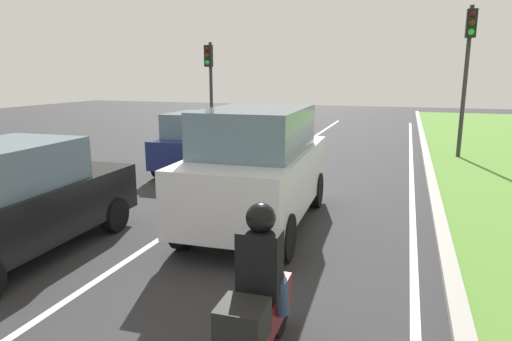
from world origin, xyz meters
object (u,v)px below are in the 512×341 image
car_suv_ahead (258,167)px  car_hatchback_far (200,142)px  car_sedan_left_lane (13,202)px  motorcycle (259,322)px  traffic_light_overhead_left (210,73)px  traffic_light_near_right (468,55)px  rider_person (261,260)px

car_suv_ahead → car_hatchback_far: car_suv_ahead is taller
car_sedan_left_lane → car_hatchback_far: size_ratio=1.17×
motorcycle → traffic_light_overhead_left: traffic_light_overhead_left is taller
car_suv_ahead → car_hatchback_far: bearing=125.4°
car_hatchback_far → motorcycle: size_ratio=1.96×
car_hatchback_far → traffic_light_near_right: bearing=29.8°
traffic_light_overhead_left → motorcycle: bearing=-64.2°
traffic_light_overhead_left → car_suv_ahead: bearing=-61.4°
car_hatchback_far → motorcycle: 9.67m
car_suv_ahead → traffic_light_overhead_left: traffic_light_overhead_left is taller
car_sedan_left_lane → motorcycle: bearing=-20.6°
traffic_light_near_right → rider_person: bearing=-103.0°
car_suv_ahead → rider_person: (1.40, -4.18, 0.02)m
traffic_light_near_right → traffic_light_overhead_left: traffic_light_near_right is taller
car_hatchback_far → traffic_light_near_right: (7.65, 4.60, 2.61)m
motorcycle → rider_person: rider_person is taller
car_sedan_left_lane → traffic_light_near_right: traffic_light_near_right is taller
car_suv_ahead → traffic_light_near_right: bearing=61.5°
motorcycle → rider_person: 0.62m
motorcycle → traffic_light_near_right: bearing=75.9°
rider_person → car_hatchback_far: bearing=117.8°
car_suv_ahead → motorcycle: size_ratio=2.40×
traffic_light_near_right → motorcycle: bearing=-103.0°
car_hatchback_far → traffic_light_overhead_left: size_ratio=0.88×
car_suv_ahead → traffic_light_overhead_left: bearing=116.7°
rider_person → traffic_light_overhead_left: 16.11m
car_hatchback_far → motorcycle: (4.64, -8.47, -0.31)m
car_sedan_left_lane → car_hatchback_far: bearing=88.3°
motorcycle → car_sedan_left_lane: bearing=160.4°
motorcycle → traffic_light_overhead_left: bearing=114.7°
car_sedan_left_lane → car_suv_ahead: bearing=38.0°
car_sedan_left_lane → traffic_light_overhead_left: (-2.40, 12.92, 2.00)m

